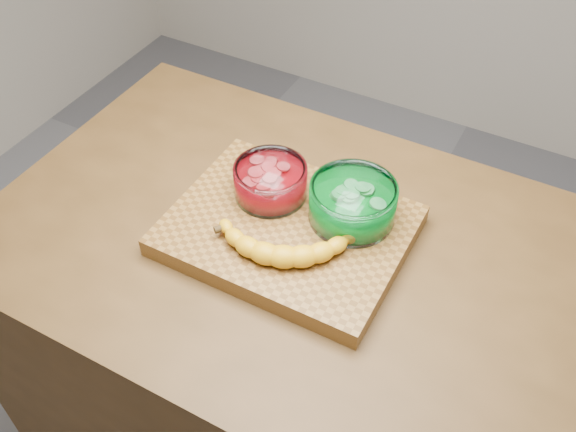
% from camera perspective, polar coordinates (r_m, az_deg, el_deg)
% --- Properties ---
extents(counter, '(1.20, 0.80, 0.90)m').
position_cam_1_polar(counter, '(1.62, 0.00, -12.78)').
color(counter, '#4B3116').
rests_on(counter, ground).
extents(cutting_board, '(0.45, 0.35, 0.04)m').
position_cam_1_polar(cutting_board, '(1.25, 0.00, -1.29)').
color(cutting_board, brown).
rests_on(cutting_board, counter).
extents(bowl_red, '(0.15, 0.15, 0.07)m').
position_cam_1_polar(bowl_red, '(1.27, -1.56, 3.10)').
color(bowl_red, white).
rests_on(bowl_red, cutting_board).
extents(bowl_green, '(0.17, 0.17, 0.08)m').
position_cam_1_polar(bowl_green, '(1.23, 5.75, 1.15)').
color(bowl_green, white).
rests_on(bowl_green, cutting_board).
extents(banana, '(0.28, 0.18, 0.04)m').
position_cam_1_polar(banana, '(1.19, -0.38, -1.72)').
color(banana, gold).
rests_on(banana, cutting_board).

